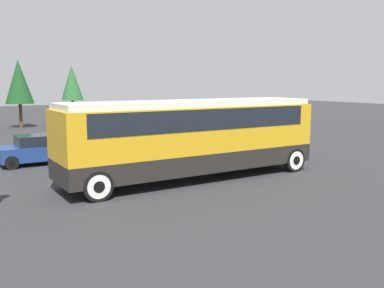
% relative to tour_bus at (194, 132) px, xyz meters
% --- Properties ---
extents(ground_plane, '(120.00, 120.00, 0.00)m').
position_rel_tour_bus_xyz_m(ground_plane, '(-0.10, -0.00, -1.89)').
color(ground_plane, '#2D2D30').
extents(tour_bus, '(10.64, 2.64, 3.14)m').
position_rel_tour_bus_xyz_m(tour_bus, '(0.00, 0.00, 0.00)').
color(tour_bus, black).
rests_on(tour_bus, ground_plane).
extents(parked_car_near, '(4.05, 1.84, 1.38)m').
position_rel_tour_bus_xyz_m(parked_car_near, '(-4.36, 6.60, -1.20)').
color(parked_car_near, navy).
rests_on(parked_car_near, ground_plane).
extents(parked_car_mid, '(4.70, 1.83, 1.43)m').
position_rel_tour_bus_xyz_m(parked_car_mid, '(4.26, 5.23, -1.18)').
color(parked_car_mid, '#7A6B5B').
rests_on(parked_car_mid, ground_plane).
extents(tree_center, '(2.04, 2.04, 5.40)m').
position_rel_tour_bus_xyz_m(tree_center, '(2.79, 25.73, 1.86)').
color(tree_center, brown).
rests_on(tree_center, ground_plane).
extents(tree_right, '(2.30, 2.30, 5.70)m').
position_rel_tour_bus_xyz_m(tree_right, '(-2.16, 24.05, 1.96)').
color(tree_right, brown).
rests_on(tree_right, ground_plane).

